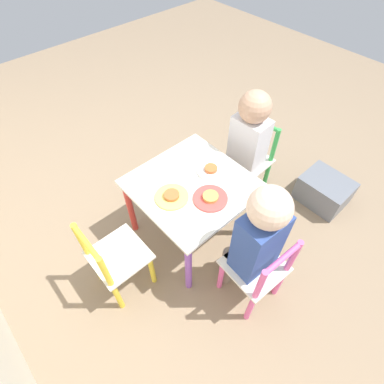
{
  "coord_description": "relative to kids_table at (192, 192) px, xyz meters",
  "views": [
    {
      "loc": [
        -0.76,
        0.69,
        1.61
      ],
      "look_at": [
        0.0,
        0.0,
        0.38
      ],
      "focal_mm": 28.0,
      "sensor_mm": 36.0,
      "label": 1
    }
  ],
  "objects": [
    {
      "name": "ground_plane",
      "position": [
        0.0,
        0.0,
        -0.38
      ],
      "size": [
        6.0,
        6.0,
        0.0
      ],
      "primitive_type": "plane",
      "color": "#8C755B"
    },
    {
      "name": "plate_left",
      "position": [
        -0.14,
        0.0,
        0.07
      ],
      "size": [
        0.17,
        0.17,
        0.03
      ],
      "color": "#E54C47",
      "rests_on": "kids_table"
    },
    {
      "name": "child_left",
      "position": [
        -0.45,
        0.03,
        0.11
      ],
      "size": [
        0.23,
        0.21,
        0.81
      ],
      "rotation": [
        0.0,
        0.0,
        1.5
      ],
      "color": "#7A6B5B",
      "rests_on": "ground_plane"
    },
    {
      "name": "plate_back",
      "position": [
        0.0,
        0.14,
        0.07
      ],
      "size": [
        0.17,
        0.17,
        0.03
      ],
      "color": "#EADB66",
      "rests_on": "kids_table"
    },
    {
      "name": "chair_yellow",
      "position": [
        0.0,
        0.51,
        -0.12
      ],
      "size": [
        0.26,
        0.26,
        0.53
      ],
      "rotation": [
        0.0,
        0.0,
        -0.01
      ],
      "color": "silver",
      "rests_on": "ground_plane"
    },
    {
      "name": "chair_pink",
      "position": [
        -0.51,
        0.03,
        -0.12
      ],
      "size": [
        0.28,
        0.28,
        0.53
      ],
      "rotation": [
        0.0,
        0.0,
        1.5
      ],
      "color": "silver",
      "rests_on": "ground_plane"
    },
    {
      "name": "chair_green",
      "position": [
        0.02,
        -0.51,
        -0.12
      ],
      "size": [
        0.27,
        0.27,
        0.53
      ],
      "rotation": [
        0.0,
        0.0,
        -3.1
      ],
      "color": "silver",
      "rests_on": "ground_plane"
    },
    {
      "name": "child_front",
      "position": [
        0.02,
        -0.45,
        0.1
      ],
      "size": [
        0.21,
        0.23,
        0.78
      ],
      "rotation": [
        0.0,
        0.0,
        -3.1
      ],
      "color": "#38383D",
      "rests_on": "ground_plane"
    },
    {
      "name": "kids_table",
      "position": [
        0.0,
        0.0,
        0.0
      ],
      "size": [
        0.58,
        0.58,
        0.45
      ],
      "color": "silver",
      "rests_on": "ground_plane"
    },
    {
      "name": "storage_bin",
      "position": [
        -0.4,
        -0.82,
        -0.28
      ],
      "size": [
        0.3,
        0.25,
        0.19
      ],
      "color": "slate",
      "rests_on": "ground_plane"
    },
    {
      "name": "plate_front",
      "position": [
        -0.0,
        -0.14,
        0.07
      ],
      "size": [
        0.15,
        0.15,
        0.03
      ],
      "color": "white",
      "rests_on": "kids_table"
    }
  ]
}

